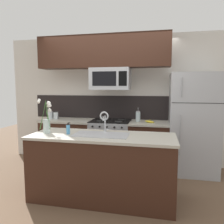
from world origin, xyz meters
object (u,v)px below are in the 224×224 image
Objects in this scene: storage_jar_tall at (50,115)px; storage_jar_medium at (56,115)px; stove_range at (111,143)px; french_press at (138,116)px; refrigerator at (193,124)px; dish_soap_bottle at (68,129)px; sink_faucet at (104,119)px; flower_vase at (47,122)px; microwave at (110,79)px; banana_bunch at (150,122)px.

storage_jar_medium reaches higher than storage_jar_tall.
stove_range is 3.48× the size of french_press.
refrigerator is 11.29× the size of storage_jar_medium.
french_press reaches higher than dish_soap_bottle.
refrigerator is (1.52, 0.02, 0.45)m from stove_range.
flower_vase is (-0.79, -0.25, -0.04)m from sink_faucet.
refrigerator is at bearing 1.54° from microwave.
storage_jar_tall is 0.59× the size of french_press.
refrigerator is 11.63× the size of storage_jar_tall.
refrigerator is at bearing 0.75° from stove_range.
storage_jar_tall is at bearing 143.06° from sink_faucet.
storage_jar_tall is at bearing 177.78° from banana_bunch.
flower_vase is (0.52, -1.32, 0.08)m from storage_jar_medium.
dish_soap_bottle is (0.97, -1.32, -0.01)m from storage_jar_tall.
sink_faucet is 0.62× the size of flower_vase.
refrigerator is 9.54× the size of banana_bunch.
storage_jar_medium is at bearing 122.57° from dish_soap_bottle.
sink_faucet is at bearing -82.47° from microwave.
french_press is at bearing 1.45° from storage_jar_medium.
dish_soap_bottle is (-1.85, -1.32, 0.07)m from refrigerator.
flower_vase reaches higher than storage_jar_tall.
microwave is 4.63× the size of storage_jar_medium.
sink_faucet is 0.82m from flower_vase.
stove_range is 1.59m from refrigerator.
flower_vase is at bearing -138.45° from banana_bunch.
banana_bunch is 0.71× the size of french_press.
sink_faucet is (1.43, -1.07, 0.12)m from storage_jar_tall.
sink_faucet is (1.30, -1.07, 0.12)m from storage_jar_medium.
storage_jar_medium is 0.60× the size of french_press.
microwave is 0.89m from french_press.
stove_range is at bearing -179.25° from refrigerator.
storage_jar_medium is at bearing -179.94° from refrigerator.
french_press is at bearing 8.78° from microwave.
refrigerator is 0.78m from banana_bunch.
banana_bunch is at bearing -2.31° from storage_jar_medium.
storage_jar_tall is 0.82× the size of banana_bunch.
sink_faucet is (0.14, -1.03, -0.61)m from microwave.
dish_soap_bottle is 0.33m from flower_vase.
banana_bunch is 1.15× the size of dish_soap_bottle.
sink_faucet is (-0.62, -0.99, 0.18)m from banana_bunch.
dish_soap_bottle is at bearing -122.06° from french_press.
sink_faucet is at bearing 27.73° from dish_soap_bottle.
microwave is 1.09m from banana_bunch.
french_press is 1.62× the size of dish_soap_bottle.
refrigerator reaches higher than flower_vase.
dish_soap_bottle is (-0.85, -1.36, -0.03)m from french_press.
flower_vase is (-0.32, -0.00, 0.09)m from dish_soap_bottle.
refrigerator is (1.52, 0.04, -0.81)m from microwave.
dish_soap_bottle reaches higher than storage_jar_tall.
storage_jar_tall reaches higher than banana_bunch.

